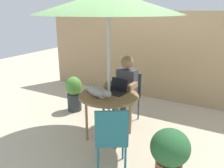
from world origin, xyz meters
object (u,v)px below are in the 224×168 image
patio_umbrella (108,3)px  chair_empty (111,135)px  laptop (117,89)px  chair_occupied (129,93)px  patio_table (109,99)px  cat (99,92)px  potted_plant_near_fence (74,92)px  person_seated (125,87)px  potted_plant_by_chair (170,152)px

patio_umbrella → chair_empty: 1.79m
laptop → chair_occupied: bearing=96.0°
chair_occupied → laptop: 0.62m
patio_table → chair_occupied: 0.75m
cat → chair_empty: bearing=-46.9°
patio_table → patio_umbrella: 1.43m
patio_umbrella → chair_empty: (0.46, -0.74, -1.57)m
chair_occupied → laptop: laptop is taller
cat → potted_plant_near_fence: (-1.06, 0.73, -0.43)m
chair_occupied → potted_plant_near_fence: chair_occupied is taller
patio_table → person_seated: size_ratio=0.76×
person_seated → laptop: bearing=-81.7°
patio_umbrella → chair_empty: size_ratio=2.51×
person_seated → potted_plant_near_fence: 1.19m
patio_umbrella → cat: size_ratio=3.63×
laptop → potted_plant_near_fence: (-1.21, 0.40, -0.41)m
chair_occupied → patio_table: bearing=-90.0°
cat → potted_plant_near_fence: size_ratio=0.86×
patio_umbrella → chair_occupied: patio_umbrella is taller
chair_occupied → cat: cat is taller
laptop → potted_plant_near_fence: laptop is taller
laptop → potted_plant_by_chair: bearing=-32.8°
patio_table → potted_plant_by_chair: patio_table is taller
patio_umbrella → laptop: 1.31m
potted_plant_near_fence → potted_plant_by_chair: 2.54m
cat → potted_plant_near_fence: cat is taller
potted_plant_near_fence → potted_plant_by_chair: (2.29, -1.10, -0.00)m
cat → laptop: bearing=65.7°
chair_empty → laptop: size_ratio=2.78×
chair_empty → potted_plant_near_fence: (-1.61, 1.32, -0.15)m
patio_table → chair_occupied: (0.00, 0.73, -0.13)m
person_seated → laptop: size_ratio=3.83×
chair_empty → potted_plant_by_chair: 0.73m
chair_occupied → patio_umbrella: bearing=-90.0°
patio_umbrella → person_seated: (-0.00, 0.58, -1.40)m
potted_plant_near_fence → potted_plant_by_chair: bearing=-25.6°
laptop → person_seated: bearing=98.3°
cat → potted_plant_near_fence: bearing=145.5°
person_seated → potted_plant_by_chair: size_ratio=1.83×
potted_plant_near_fence → chair_occupied: bearing=7.9°
cat → potted_plant_by_chair: 1.35m
patio_table → patio_umbrella: size_ratio=0.42×
patio_table → cat: cat is taller
chair_empty → potted_plant_near_fence: size_ratio=1.25×
person_seated → patio_umbrella: bearing=-90.0°
laptop → potted_plant_by_chair: size_ratio=0.48×
patio_umbrella → person_seated: patio_umbrella is taller
chair_empty → patio_umbrella: bearing=121.8°
patio_table → potted_plant_by_chair: 1.29m
patio_umbrella → chair_occupied: bearing=90.0°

